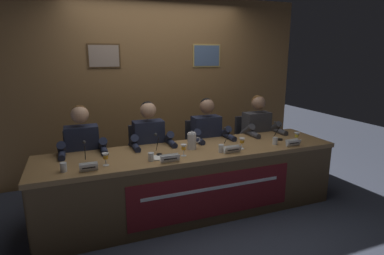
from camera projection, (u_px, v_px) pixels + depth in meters
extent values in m
plane|color=#383D4C|center=(192.00, 210.00, 3.64)|extent=(12.00, 12.00, 0.00)
cube|color=brown|center=(158.00, 87.00, 4.60)|extent=(4.55, 0.12, 2.60)
cube|color=#4C3319|center=(104.00, 56.00, 4.17)|extent=(0.43, 0.02, 0.33)
cube|color=gray|center=(104.00, 56.00, 4.16)|extent=(0.39, 0.01, 0.29)
cube|color=tan|center=(207.00, 56.00, 4.70)|extent=(0.45, 0.02, 0.34)
cube|color=slate|center=(207.00, 56.00, 4.69)|extent=(0.41, 0.01, 0.30)
cube|color=olive|center=(192.00, 151.00, 3.47)|extent=(3.35, 0.80, 0.05)
cube|color=brown|center=(205.00, 196.00, 3.21)|extent=(3.29, 0.04, 0.70)
cube|color=brown|center=(35.00, 207.00, 2.98)|extent=(0.08, 0.72, 0.70)
cube|color=brown|center=(305.00, 164.00, 4.13)|extent=(0.08, 0.72, 0.70)
cube|color=maroon|center=(214.00, 195.00, 3.22)|extent=(1.82, 0.01, 0.48)
cube|color=white|center=(214.00, 188.00, 3.20)|extent=(1.55, 0.00, 0.04)
cylinder|color=black|center=(88.00, 207.00, 3.69)|extent=(0.44, 0.44, 0.02)
cylinder|color=black|center=(86.00, 189.00, 3.63)|extent=(0.05, 0.05, 0.42)
cube|color=#232328|center=(85.00, 171.00, 3.58)|extent=(0.44, 0.44, 0.03)
cube|color=#232328|center=(82.00, 147.00, 3.71)|extent=(0.40, 0.05, 0.44)
cylinder|color=black|center=(78.00, 204.00, 3.28)|extent=(0.10, 0.10, 0.48)
cylinder|color=black|center=(97.00, 201.00, 3.35)|extent=(0.10, 0.10, 0.48)
cylinder|color=black|center=(75.00, 173.00, 3.35)|extent=(0.13, 0.34, 0.13)
cylinder|color=black|center=(94.00, 171.00, 3.42)|extent=(0.13, 0.34, 0.13)
cube|color=#1E2338|center=(82.00, 147.00, 3.48)|extent=(0.36, 0.20, 0.48)
sphere|color=tan|center=(80.00, 115.00, 3.38)|extent=(0.19, 0.19, 0.19)
sphere|color=#593819|center=(80.00, 113.00, 3.39)|extent=(0.17, 0.17, 0.17)
cylinder|color=#1E2338|center=(62.00, 150.00, 3.31)|extent=(0.09, 0.30, 0.25)
cylinder|color=#1E2338|center=(103.00, 146.00, 3.46)|extent=(0.09, 0.30, 0.25)
cylinder|color=#1E2338|center=(62.00, 155.00, 3.17)|extent=(0.07, 0.24, 0.07)
cylinder|color=#1E2338|center=(104.00, 150.00, 3.32)|extent=(0.07, 0.24, 0.07)
cube|color=white|center=(89.00, 168.00, 2.79)|extent=(0.16, 0.03, 0.08)
cube|color=white|center=(89.00, 167.00, 2.82)|extent=(0.16, 0.03, 0.08)
cube|color=black|center=(89.00, 168.00, 2.79)|extent=(0.11, 0.01, 0.01)
cylinder|color=white|center=(106.00, 165.00, 2.96)|extent=(0.06, 0.06, 0.00)
cylinder|color=white|center=(106.00, 162.00, 2.96)|extent=(0.01, 0.01, 0.05)
cone|color=white|center=(105.00, 156.00, 2.94)|extent=(0.06, 0.06, 0.06)
cylinder|color=orange|center=(106.00, 157.00, 2.94)|extent=(0.04, 0.04, 0.04)
cylinder|color=silver|center=(63.00, 167.00, 2.80)|extent=(0.06, 0.06, 0.08)
cylinder|color=silver|center=(64.00, 169.00, 2.80)|extent=(0.05, 0.05, 0.05)
cylinder|color=black|center=(86.00, 164.00, 2.96)|extent=(0.06, 0.06, 0.02)
cylinder|color=black|center=(85.00, 153.00, 2.99)|extent=(0.01, 0.13, 0.18)
sphere|color=#2D2D2D|center=(84.00, 142.00, 3.03)|extent=(0.03, 0.03, 0.03)
cylinder|color=black|center=(150.00, 196.00, 3.96)|extent=(0.44, 0.44, 0.02)
cylinder|color=black|center=(150.00, 180.00, 3.90)|extent=(0.05, 0.05, 0.42)
cube|color=#232328|center=(149.00, 163.00, 3.85)|extent=(0.44, 0.44, 0.03)
cube|color=#232328|center=(145.00, 141.00, 3.98)|extent=(0.40, 0.05, 0.44)
cylinder|color=black|center=(148.00, 192.00, 3.55)|extent=(0.10, 0.10, 0.48)
cylinder|color=black|center=(165.00, 190.00, 3.62)|extent=(0.10, 0.10, 0.48)
cylinder|color=black|center=(144.00, 164.00, 3.62)|extent=(0.13, 0.34, 0.13)
cylinder|color=black|center=(161.00, 162.00, 3.69)|extent=(0.13, 0.34, 0.13)
cube|color=#1E2338|center=(149.00, 140.00, 3.75)|extent=(0.36, 0.20, 0.48)
sphere|color=tan|center=(148.00, 110.00, 3.65)|extent=(0.19, 0.19, 0.19)
sphere|color=black|center=(148.00, 109.00, 3.66)|extent=(0.17, 0.17, 0.17)
cylinder|color=#1E2338|center=(133.00, 143.00, 3.58)|extent=(0.09, 0.30, 0.25)
cylinder|color=#1E2338|center=(168.00, 139.00, 3.73)|extent=(0.09, 0.30, 0.25)
cylinder|color=#1E2338|center=(136.00, 147.00, 3.44)|extent=(0.07, 0.24, 0.07)
cylinder|color=#1E2338|center=(172.00, 143.00, 3.59)|extent=(0.07, 0.24, 0.07)
cube|color=white|center=(170.00, 159.00, 3.03)|extent=(0.19, 0.03, 0.08)
cube|color=white|center=(169.00, 158.00, 3.06)|extent=(0.19, 0.03, 0.08)
cube|color=black|center=(171.00, 159.00, 3.02)|extent=(0.13, 0.01, 0.01)
cylinder|color=white|center=(184.00, 156.00, 3.24)|extent=(0.06, 0.06, 0.00)
cylinder|color=white|center=(184.00, 153.00, 3.23)|extent=(0.01, 0.01, 0.05)
cone|color=white|center=(184.00, 147.00, 3.22)|extent=(0.06, 0.06, 0.06)
cylinder|color=orange|center=(184.00, 148.00, 3.22)|extent=(0.04, 0.04, 0.04)
cylinder|color=silver|center=(151.00, 157.00, 3.08)|extent=(0.06, 0.06, 0.08)
cylinder|color=silver|center=(151.00, 158.00, 3.08)|extent=(0.05, 0.05, 0.05)
cylinder|color=black|center=(159.00, 155.00, 3.24)|extent=(0.06, 0.06, 0.02)
cylinder|color=black|center=(157.00, 144.00, 3.27)|extent=(0.01, 0.13, 0.18)
sphere|color=#2D2D2D|center=(156.00, 134.00, 3.31)|extent=(0.03, 0.03, 0.03)
cylinder|color=black|center=(205.00, 187.00, 4.22)|extent=(0.44, 0.44, 0.02)
cylinder|color=black|center=(205.00, 172.00, 4.17)|extent=(0.05, 0.05, 0.42)
cube|color=#232328|center=(205.00, 156.00, 4.12)|extent=(0.44, 0.44, 0.03)
cube|color=#232328|center=(199.00, 135.00, 4.25)|extent=(0.40, 0.05, 0.44)
cylinder|color=black|center=(209.00, 183.00, 3.82)|extent=(0.10, 0.10, 0.48)
cylinder|color=black|center=(223.00, 180.00, 3.89)|extent=(0.10, 0.10, 0.48)
cylinder|color=black|center=(204.00, 157.00, 3.89)|extent=(0.13, 0.34, 0.13)
cylinder|color=black|center=(218.00, 155.00, 3.96)|extent=(0.13, 0.34, 0.13)
cube|color=#1E2338|center=(206.00, 134.00, 4.02)|extent=(0.36, 0.20, 0.48)
sphere|color=#8E664C|center=(207.00, 106.00, 3.92)|extent=(0.19, 0.19, 0.19)
sphere|color=black|center=(207.00, 105.00, 3.93)|extent=(0.17, 0.17, 0.17)
cylinder|color=#1E2338|center=(194.00, 136.00, 3.85)|extent=(0.09, 0.30, 0.25)
cylinder|color=#1E2338|center=(224.00, 133.00, 4.00)|extent=(0.09, 0.30, 0.25)
cylinder|color=#1E2338|center=(199.00, 140.00, 3.71)|extent=(0.07, 0.24, 0.07)
cylinder|color=#1E2338|center=(230.00, 137.00, 3.86)|extent=(0.07, 0.24, 0.07)
cube|color=white|center=(233.00, 150.00, 3.31)|extent=(0.20, 0.03, 0.08)
cube|color=white|center=(232.00, 149.00, 3.34)|extent=(0.20, 0.03, 0.08)
cube|color=black|center=(233.00, 150.00, 3.31)|extent=(0.14, 0.01, 0.01)
cylinder|color=white|center=(242.00, 148.00, 3.48)|extent=(0.06, 0.06, 0.00)
cylinder|color=white|center=(242.00, 146.00, 3.48)|extent=(0.01, 0.01, 0.05)
cone|color=white|center=(242.00, 141.00, 3.46)|extent=(0.06, 0.06, 0.06)
cylinder|color=orange|center=(242.00, 141.00, 3.47)|extent=(0.04, 0.04, 0.04)
cylinder|color=silver|center=(221.00, 148.00, 3.35)|extent=(0.06, 0.06, 0.08)
cylinder|color=silver|center=(221.00, 150.00, 3.36)|extent=(0.05, 0.05, 0.05)
cylinder|color=black|center=(230.00, 147.00, 3.51)|extent=(0.06, 0.06, 0.02)
cylinder|color=black|center=(227.00, 137.00, 3.55)|extent=(0.01, 0.13, 0.18)
sphere|color=#2D2D2D|center=(225.00, 128.00, 3.58)|extent=(0.03, 0.03, 0.03)
cylinder|color=black|center=(253.00, 179.00, 4.49)|extent=(0.44, 0.44, 0.02)
cylinder|color=black|center=(253.00, 165.00, 4.44)|extent=(0.05, 0.05, 0.42)
cube|color=#232328|center=(254.00, 150.00, 4.39)|extent=(0.44, 0.44, 0.03)
cube|color=#232328|center=(247.00, 131.00, 4.52)|extent=(0.40, 0.05, 0.44)
cylinder|color=black|center=(261.00, 174.00, 4.09)|extent=(0.10, 0.10, 0.48)
cylinder|color=black|center=(274.00, 172.00, 4.16)|extent=(0.10, 0.10, 0.48)
cylinder|color=black|center=(256.00, 150.00, 4.16)|extent=(0.13, 0.34, 0.13)
cylinder|color=black|center=(269.00, 149.00, 4.23)|extent=(0.13, 0.34, 0.13)
cube|color=#38383D|center=(256.00, 129.00, 4.29)|extent=(0.36, 0.20, 0.48)
sphere|color=#8E664C|center=(258.00, 103.00, 4.19)|extent=(0.19, 0.19, 0.19)
sphere|color=#593819|center=(258.00, 102.00, 4.20)|extent=(0.17, 0.17, 0.17)
cylinder|color=#38383D|center=(247.00, 131.00, 4.12)|extent=(0.09, 0.30, 0.25)
cylinder|color=#38383D|center=(273.00, 128.00, 4.27)|extent=(0.09, 0.30, 0.25)
cylinder|color=#38383D|center=(253.00, 134.00, 3.98)|extent=(0.07, 0.24, 0.07)
cylinder|color=#38383D|center=(281.00, 132.00, 4.13)|extent=(0.07, 0.24, 0.07)
cube|color=white|center=(294.00, 143.00, 3.56)|extent=(0.18, 0.03, 0.08)
cube|color=white|center=(292.00, 142.00, 3.59)|extent=(0.18, 0.03, 0.08)
cube|color=black|center=(294.00, 143.00, 3.55)|extent=(0.13, 0.01, 0.01)
cylinder|color=white|center=(296.00, 142.00, 3.73)|extent=(0.06, 0.06, 0.00)
cylinder|color=white|center=(296.00, 140.00, 3.72)|extent=(0.01, 0.01, 0.05)
cone|color=white|center=(297.00, 135.00, 3.71)|extent=(0.06, 0.06, 0.06)
cylinder|color=yellow|center=(297.00, 136.00, 3.71)|extent=(0.04, 0.04, 0.04)
cylinder|color=silver|center=(275.00, 141.00, 3.64)|extent=(0.06, 0.06, 0.08)
cylinder|color=silver|center=(275.00, 142.00, 3.65)|extent=(0.05, 0.05, 0.05)
cylinder|color=black|center=(280.00, 139.00, 3.82)|extent=(0.06, 0.06, 0.02)
cylinder|color=black|center=(278.00, 130.00, 3.86)|extent=(0.01, 0.13, 0.18)
sphere|color=#2D2D2D|center=(275.00, 122.00, 3.89)|extent=(0.03, 0.03, 0.03)
cylinder|color=silver|center=(192.00, 141.00, 3.45)|extent=(0.10, 0.10, 0.18)
cylinder|color=silver|center=(192.00, 133.00, 3.43)|extent=(0.09, 0.09, 0.01)
sphere|color=silver|center=(192.00, 132.00, 3.43)|extent=(0.02, 0.02, 0.02)
torus|color=silver|center=(198.00, 140.00, 3.48)|extent=(0.07, 0.01, 0.07)
cube|color=white|center=(160.00, 158.00, 3.16)|extent=(0.24, 0.20, 0.01)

